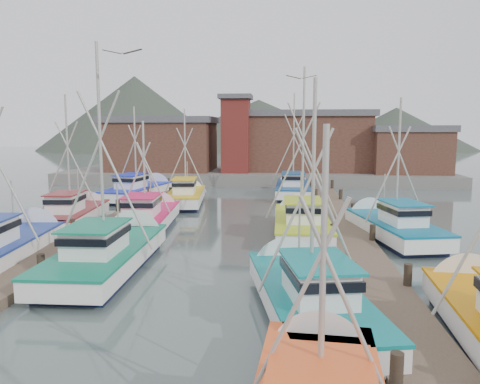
# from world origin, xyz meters

# --- Properties ---
(ground) EXTENTS (260.00, 260.00, 0.00)m
(ground) POSITION_xyz_m (0.00, 0.00, 0.00)
(ground) COLOR #4D5D5A
(ground) RESTS_ON ground
(dock_left) EXTENTS (2.30, 46.00, 1.50)m
(dock_left) POSITION_xyz_m (-7.00, 4.04, 0.21)
(dock_left) COLOR #4F3D30
(dock_left) RESTS_ON ground
(dock_right) EXTENTS (2.30, 46.00, 1.50)m
(dock_right) POSITION_xyz_m (7.00, 4.04, 0.21)
(dock_right) COLOR #4F3D30
(dock_right) RESTS_ON ground
(quay) EXTENTS (44.00, 16.00, 1.20)m
(quay) POSITION_xyz_m (0.00, 37.00, 0.60)
(quay) COLOR slate
(quay) RESTS_ON ground
(shed_left) EXTENTS (12.72, 8.48, 6.20)m
(shed_left) POSITION_xyz_m (-11.00, 35.00, 4.34)
(shed_left) COLOR brown
(shed_left) RESTS_ON quay
(shed_center) EXTENTS (14.84, 9.54, 6.90)m
(shed_center) POSITION_xyz_m (6.00, 37.00, 4.69)
(shed_center) COLOR brown
(shed_center) RESTS_ON quay
(shed_right) EXTENTS (8.48, 6.36, 5.20)m
(shed_right) POSITION_xyz_m (17.00, 34.00, 3.84)
(shed_right) COLOR brown
(shed_right) RESTS_ON quay
(lookout_tower) EXTENTS (3.60, 3.60, 8.50)m
(lookout_tower) POSITION_xyz_m (-2.00, 33.00, 5.55)
(lookout_tower) COLOR maroon
(lookout_tower) RESTS_ON quay
(distant_hills) EXTENTS (175.00, 140.00, 42.00)m
(distant_hills) POSITION_xyz_m (-12.76, 122.59, 0.00)
(distant_hills) COLOR #3A4338
(distant_hills) RESTS_ON ground
(boat_4) EXTENTS (4.18, 9.86, 10.41)m
(boat_4) POSITION_xyz_m (-4.08, 0.39, 0.69)
(boat_4) COLOR black
(boat_4) RESTS_ON ground
(boat_5) EXTENTS (4.48, 9.37, 8.34)m
(boat_5) POSITION_xyz_m (4.21, -4.03, 0.68)
(boat_5) COLOR black
(boat_5) RESTS_ON ground
(boat_6) EXTENTS (3.94, 9.67, 9.59)m
(boat_6) POSITION_xyz_m (-9.39, 0.97, 0.69)
(boat_6) COLOR black
(boat_6) RESTS_ON ground
(boat_8) EXTENTS (3.56, 9.29, 7.30)m
(boat_8) POSITION_xyz_m (-4.83, 8.52, 0.68)
(boat_8) COLOR black
(boat_8) RESTS_ON ground
(boat_9) EXTENTS (4.08, 9.48, 10.22)m
(boat_9) POSITION_xyz_m (4.46, 7.83, 0.69)
(boat_9) COLOR black
(boat_9) RESTS_ON ground
(boat_10) EXTENTS (3.57, 8.65, 8.78)m
(boat_10) POSITION_xyz_m (-9.75, 9.02, 0.68)
(boat_10) COLOR black
(boat_10) RESTS_ON ground
(boat_11) EXTENTS (4.41, 9.14, 8.44)m
(boat_11) POSITION_xyz_m (9.37, 7.34, 0.68)
(boat_11) COLOR black
(boat_11) RESTS_ON ground
(boat_12) EXTENTS (3.50, 8.63, 8.26)m
(boat_12) POSITION_xyz_m (-4.40, 17.78, 0.68)
(boat_12) COLOR black
(boat_12) RESTS_ON ground
(boat_13) EXTENTS (4.00, 9.47, 9.98)m
(boat_13) POSITION_xyz_m (4.24, 23.61, 0.68)
(boat_13) COLOR black
(boat_13) RESTS_ON ground
(boat_14) EXTENTS (4.36, 9.77, 8.74)m
(boat_14) POSITION_xyz_m (-9.14, 20.67, 0.68)
(boat_14) COLOR black
(boat_14) RESTS_ON ground
(gull_near) EXTENTS (1.55, 0.61, 0.24)m
(gull_near) POSITION_xyz_m (-2.69, -1.28, 8.93)
(gull_near) COLOR slate
(gull_near) RESTS_ON ground
(gull_far) EXTENTS (1.55, 0.64, 0.24)m
(gull_far) POSITION_xyz_m (4.25, 5.20, 8.61)
(gull_far) COLOR slate
(gull_far) RESTS_ON ground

